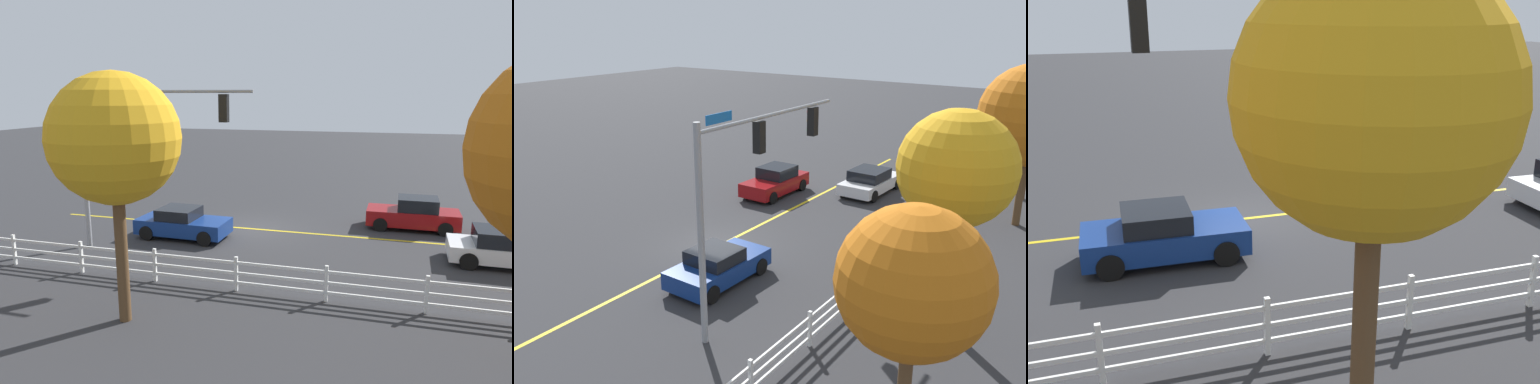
% 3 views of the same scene
% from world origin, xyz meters
% --- Properties ---
extents(ground_plane, '(120.00, 120.00, 0.00)m').
position_xyz_m(ground_plane, '(0.00, 0.00, 0.00)').
color(ground_plane, '#2D2D30').
extents(lane_center_stripe, '(28.00, 0.16, 0.01)m').
position_xyz_m(lane_center_stripe, '(-4.00, 0.00, 0.00)').
color(lane_center_stripe, gold).
rests_on(lane_center_stripe, ground_plane).
extents(signal_assembly, '(7.23, 0.38, 6.74)m').
position_xyz_m(signal_assembly, '(3.58, 4.30, 4.75)').
color(signal_assembly, gray).
rests_on(signal_assembly, ground_plane).
extents(car_0, '(4.03, 2.00, 1.34)m').
position_xyz_m(car_0, '(2.55, 2.12, 0.64)').
color(car_0, navy).
rests_on(car_0, ground_plane).
extents(car_1, '(4.17, 1.93, 1.52)m').
position_xyz_m(car_1, '(-7.28, -2.08, 0.71)').
color(car_1, maroon).
rests_on(car_1, ground_plane).
extents(white_rail_fence, '(26.10, 0.10, 1.15)m').
position_xyz_m(white_rail_fence, '(-3.00, 6.99, 0.60)').
color(white_rail_fence, white).
rests_on(white_rail_fence, ground_plane).
extents(tree_2, '(3.48, 3.48, 6.83)m').
position_xyz_m(tree_2, '(0.80, 9.76, 5.06)').
color(tree_2, brown).
rests_on(tree_2, ground_plane).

